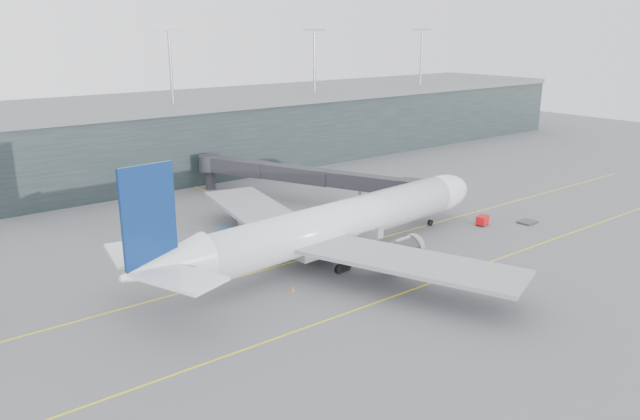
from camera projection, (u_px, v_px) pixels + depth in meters
ground at (298, 248)px, 87.04m from camera, size 320.00×320.00×0.00m
taxiline_a at (316, 256)px, 84.02m from camera, size 160.00×0.25×0.02m
taxiline_b at (400, 294)px, 71.95m from camera, size 160.00×0.25×0.02m
taxiline_lead_main at (252, 210)px, 105.10m from camera, size 0.25×60.00×0.02m
terminal at (132, 139)px, 128.67m from camera, size 240.00×36.00×29.00m
main_aircraft at (337, 224)px, 82.24m from camera, size 59.20×55.44×16.59m
jet_bridge at (297, 171)px, 111.71m from camera, size 19.73×44.74×6.53m
gse_cart at (482, 220)px, 96.92m from camera, size 2.46×1.92×1.48m
baggage_dolly at (527, 222)px, 98.16m from camera, size 2.97×2.44×0.28m
uld_a at (224, 234)px, 90.31m from camera, size 2.32×2.12×1.71m
uld_b at (245, 222)px, 95.55m from camera, size 1.97×1.61×1.74m
uld_c at (261, 222)px, 95.40m from camera, size 2.43×2.12×1.91m
cone_nose at (476, 212)px, 102.91m from camera, size 0.41×0.41×0.65m
cone_wing_stbd at (452, 271)px, 77.83m from camera, size 0.48×0.48×0.76m
cone_wing_port at (305, 215)px, 101.01m from camera, size 0.43×0.43×0.68m
cone_tail at (293, 288)px, 72.63m from camera, size 0.42×0.42×0.67m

